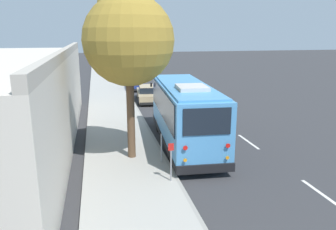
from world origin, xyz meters
TOP-DOWN VIEW (x-y plane):
  - ground_plane at (0.00, 0.00)m, footprint 160.00×160.00m
  - sidewalk_slab at (0.00, 3.31)m, footprint 80.00×3.52m
  - curb_strip at (0.00, 1.48)m, footprint 80.00×0.14m
  - shuttle_bus at (-0.08, 0.04)m, footprint 8.72×2.94m
  - parked_sedan_tan at (11.24, 0.20)m, footprint 4.78×2.00m
  - parked_sedan_blue at (17.43, 0.52)m, footprint 4.27×1.99m
  - parked_sedan_navy at (23.62, 0.44)m, footprint 4.24×1.73m
  - parked_sedan_white at (29.69, 0.28)m, footprint 4.40×1.72m
  - street_tree at (-1.45, 2.94)m, footprint 3.85×3.85m
  - sign_post_near at (-4.37, 1.75)m, footprint 0.06×0.22m
  - sign_post_far at (-2.50, 1.75)m, footprint 0.06×0.06m
  - lane_stripe_behind at (-6.36, -3.41)m, footprint 2.40×0.14m
  - lane_stripe_mid at (-0.36, -3.41)m, footprint 2.40×0.14m
  - lane_stripe_ahead at (5.64, -3.41)m, footprint 2.40×0.14m

SIDE VIEW (x-z plane):
  - ground_plane at x=0.00m, z-range 0.00..0.00m
  - lane_stripe_behind at x=-6.36m, z-range 0.00..0.01m
  - lane_stripe_mid at x=-0.36m, z-range 0.00..0.01m
  - lane_stripe_ahead at x=5.64m, z-range 0.00..0.01m
  - sidewalk_slab at x=0.00m, z-range 0.00..0.15m
  - curb_strip at x=0.00m, z-range 0.00..0.15m
  - parked_sedan_blue at x=17.43m, z-range -0.05..1.21m
  - parked_sedan_navy at x=23.62m, z-range -0.05..1.22m
  - parked_sedan_white at x=29.69m, z-range -0.05..1.24m
  - parked_sedan_tan at x=11.24m, z-range -0.04..1.28m
  - sign_post_far at x=-2.50m, z-range 0.15..1.46m
  - sign_post_near at x=-4.37m, z-range 0.17..1.68m
  - shuttle_bus at x=-0.08m, z-range 0.12..3.45m
  - street_tree at x=-1.45m, z-range 1.74..9.44m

